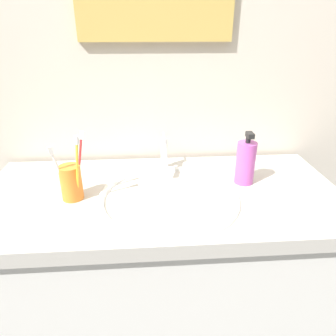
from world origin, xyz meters
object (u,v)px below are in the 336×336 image
object	(u,v)px
faucet	(164,154)
toothbrush_red	(80,160)
soap_dispenser	(245,162)
toothbrush_cup	(71,183)
toothbrush_yellow	(77,165)
toothbrush_white	(59,170)

from	to	relation	value
faucet	toothbrush_red	xyz separation A→B (m)	(-0.26, -0.17, 0.06)
faucet	soap_dispenser	world-z (taller)	soap_dispenser
toothbrush_cup	toothbrush_yellow	world-z (taller)	toothbrush_yellow
faucet	toothbrush_white	size ratio (longest dim) A/B	0.89
toothbrush_cup	toothbrush_white	xyz separation A→B (m)	(-0.03, -0.02, 0.05)
toothbrush_red	toothbrush_yellow	size ratio (longest dim) A/B	0.98
toothbrush_white	toothbrush_yellow	size ratio (longest dim) A/B	0.84
faucet	toothbrush_cup	distance (m)	0.35
toothbrush_white	soap_dispenser	bearing A→B (deg)	8.11
toothbrush_white	toothbrush_yellow	xyz separation A→B (m)	(0.06, -0.01, 0.02)
toothbrush_white	toothbrush_cup	bearing A→B (deg)	33.80
soap_dispenser	toothbrush_red	bearing A→B (deg)	-174.18
toothbrush_cup	soap_dispenser	xyz separation A→B (m)	(0.56, 0.07, 0.02)
faucet	toothbrush_white	bearing A→B (deg)	-147.79
toothbrush_cup	toothbrush_red	size ratio (longest dim) A/B	0.53
faucet	toothbrush_red	distance (m)	0.32
toothbrush_red	toothbrush_yellow	xyz separation A→B (m)	(0.00, -0.04, 0.00)
faucet	toothbrush_cup	xyz separation A→B (m)	(-0.30, -0.19, -0.01)
toothbrush_red	toothbrush_yellow	bearing A→B (deg)	-89.31
toothbrush_yellow	toothbrush_cup	bearing A→B (deg)	139.88
toothbrush_white	toothbrush_red	distance (m)	0.07
toothbrush_cup	faucet	bearing A→B (deg)	32.07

